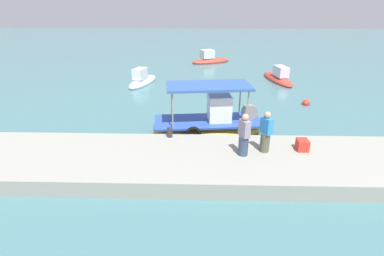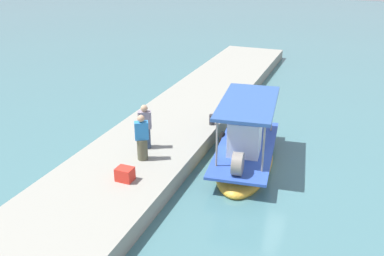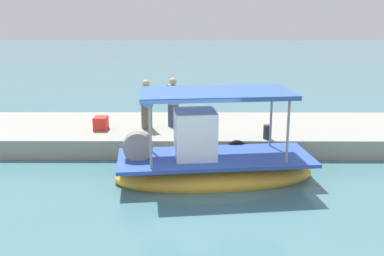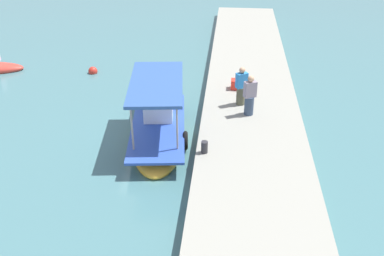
{
  "view_description": "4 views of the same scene",
  "coord_description": "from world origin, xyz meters",
  "px_view_note": "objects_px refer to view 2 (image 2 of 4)",
  "views": [
    {
      "loc": [
        -1.05,
        -14.96,
        6.35
      ],
      "look_at": [
        -1.42,
        -2.15,
        0.95
      ],
      "focal_mm": 28.66,
      "sensor_mm": 36.0,
      "label": 1
    },
    {
      "loc": [
        13.67,
        2.86,
        7.69
      ],
      "look_at": [
        -0.79,
        -2.74,
        1.06
      ],
      "focal_mm": 39.71,
      "sensor_mm": 36.0,
      "label": 2
    },
    {
      "loc": [
        -0.08,
        11.49,
        4.65
      ],
      "look_at": [
        -0.02,
        -2.17,
        1.05
      ],
      "focal_mm": 42.3,
      "sensor_mm": 36.0,
      "label": 3
    },
    {
      "loc": [
        -15.09,
        -3.22,
        8.99
      ],
      "look_at": [
        -0.88,
        -1.86,
        0.72
      ],
      "focal_mm": 39.74,
      "sensor_mm": 36.0,
      "label": 4
    }
  ],
  "objects_px": {
    "main_fishing_boat": "(245,153)",
    "fisherman_near_bollard": "(142,139)",
    "fisherman_by_crate": "(145,129)",
    "cargo_crate": "(125,174)",
    "mooring_bollard": "(212,120)"
  },
  "relations": [
    {
      "from": "main_fishing_boat",
      "to": "fisherman_near_bollard",
      "type": "xyz_separation_m",
      "value": [
        2.13,
        -3.25,
        0.94
      ]
    },
    {
      "from": "main_fishing_boat",
      "to": "fisherman_by_crate",
      "type": "distance_m",
      "value": 3.91
    },
    {
      "from": "cargo_crate",
      "to": "fisherman_near_bollard",
      "type": "bearing_deg",
      "value": -174.14
    },
    {
      "from": "cargo_crate",
      "to": "fisherman_by_crate",
      "type": "bearing_deg",
      "value": -168.67
    },
    {
      "from": "fisherman_near_bollard",
      "to": "mooring_bollard",
      "type": "xyz_separation_m",
      "value": [
        -3.97,
        1.29,
        -0.55
      ]
    },
    {
      "from": "fisherman_near_bollard",
      "to": "mooring_bollard",
      "type": "height_order",
      "value": "fisherman_near_bollard"
    },
    {
      "from": "main_fishing_boat",
      "to": "fisherman_near_bollard",
      "type": "height_order",
      "value": "main_fishing_boat"
    },
    {
      "from": "fisherman_near_bollard",
      "to": "mooring_bollard",
      "type": "relative_size",
      "value": 3.81
    },
    {
      "from": "fisherman_near_bollard",
      "to": "mooring_bollard",
      "type": "distance_m",
      "value": 4.21
    },
    {
      "from": "main_fishing_boat",
      "to": "fisherman_by_crate",
      "type": "height_order",
      "value": "main_fishing_boat"
    },
    {
      "from": "main_fishing_boat",
      "to": "cargo_crate",
      "type": "distance_m",
      "value": 4.84
    },
    {
      "from": "fisherman_near_bollard",
      "to": "cargo_crate",
      "type": "xyz_separation_m",
      "value": [
        1.57,
        0.16,
        -0.55
      ]
    },
    {
      "from": "main_fishing_boat",
      "to": "fisherman_near_bollard",
      "type": "distance_m",
      "value": 4.0
    },
    {
      "from": "main_fishing_boat",
      "to": "mooring_bollard",
      "type": "distance_m",
      "value": 2.72
    },
    {
      "from": "mooring_bollard",
      "to": "main_fishing_boat",
      "type": "bearing_deg",
      "value": 46.9
    }
  ]
}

